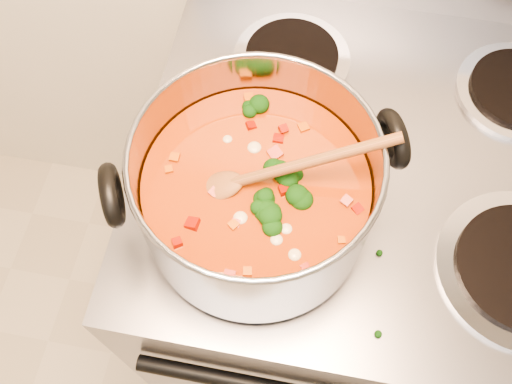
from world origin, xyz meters
TOP-DOWN VIEW (x-y plane):
  - electric_range at (0.03, 1.16)m, footprint 0.76×0.68m
  - stockpot at (-0.16, 1.02)m, footprint 0.36×0.30m
  - wooden_spoon at (-0.15, 1.02)m, footprint 0.24×0.10m
  - cooktop_crumbs at (-0.06, 1.07)m, footprint 0.19×0.37m

SIDE VIEW (x-z plane):
  - electric_range at x=0.03m, z-range -0.07..1.01m
  - cooktop_crumbs at x=-0.06m, z-range 0.92..0.93m
  - stockpot at x=-0.16m, z-range 0.92..1.10m
  - wooden_spoon at x=-0.15m, z-range 1.00..1.11m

